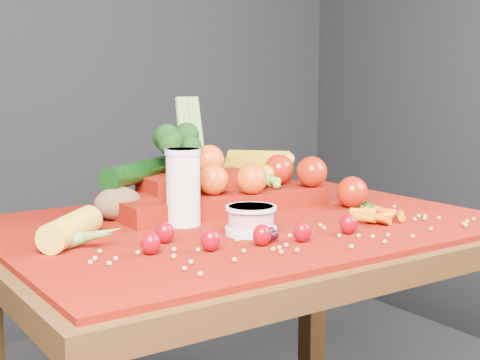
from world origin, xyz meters
TOP-DOWN VIEW (x-y plane):
  - table at (0.00, 0.00)m, footprint 1.10×0.80m
  - red_cloth at (0.00, 0.00)m, footprint 1.05×0.75m
  - milk_glass at (-0.13, 0.04)m, footprint 0.08×0.08m
  - yogurt_bowl at (-0.06, -0.11)m, footprint 0.10×0.10m
  - strawberry_scatter at (-0.13, -0.17)m, footprint 0.44×0.18m
  - dark_grape_cluster at (-0.08, -0.18)m, footprint 0.06×0.05m
  - soybean_scatter at (0.00, -0.20)m, footprint 0.84×0.24m
  - corn_ear at (-0.38, -0.01)m, footprint 0.25×0.26m
  - potato at (-0.23, 0.17)m, footprint 0.11×0.08m
  - baby_carrot_pile at (0.24, -0.16)m, footprint 0.17×0.17m
  - green_bean_pile at (0.33, -0.01)m, footprint 0.14×0.12m
  - produce_mound at (0.04, 0.16)m, footprint 0.60×0.39m

SIDE VIEW (x-z plane):
  - table at x=0.00m, z-range 0.28..1.03m
  - red_cloth at x=0.00m, z-range 0.75..0.76m
  - soybean_scatter at x=0.00m, z-range 0.76..0.77m
  - green_bean_pile at x=0.33m, z-range 0.76..0.77m
  - dark_grape_cluster at x=-0.08m, z-range 0.76..0.79m
  - baby_carrot_pile at x=0.24m, z-range 0.76..0.79m
  - corn_ear at x=-0.38m, z-range 0.76..0.81m
  - strawberry_scatter at x=-0.13m, z-range 0.76..0.81m
  - yogurt_bowl at x=-0.06m, z-range 0.76..0.82m
  - potato at x=-0.23m, z-range 0.76..0.84m
  - produce_mound at x=0.04m, z-range 0.69..0.95m
  - milk_glass at x=-0.13m, z-range 0.77..0.93m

